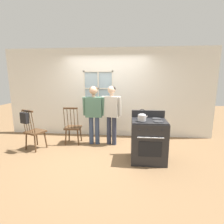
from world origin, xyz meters
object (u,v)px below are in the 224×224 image
person_teen_center (112,110)px  stove (148,140)px  kettle (142,117)px  potted_plant (99,103)px  chair_near_wall (73,127)px  person_elderly_left (94,109)px  handbag (25,118)px  chair_by_window (34,132)px

person_teen_center → stove: (0.90, -0.89, -0.51)m
kettle → potted_plant: bearing=124.7°
chair_near_wall → person_teen_center: (1.08, 0.04, 0.52)m
stove → kettle: kettle is taller
person_elderly_left → stove: person_elderly_left is taller
potted_plant → handbag: 2.13m
chair_by_window → chair_near_wall: (0.85, 0.48, 0.00)m
person_elderly_left → potted_plant: bearing=85.4°
chair_by_window → person_teen_center: person_teen_center is taller
person_elderly_left → handbag: size_ratio=5.21×
stove → kettle: bearing=-141.9°
chair_near_wall → person_teen_center: size_ratio=0.65×
chair_near_wall → person_teen_center: person_teen_center is taller
person_teen_center → handbag: 2.15m
chair_by_window → person_elderly_left: (1.45, 0.51, 0.52)m
chair_near_wall → chair_by_window: bearing=27.1°
chair_by_window → kettle: (2.67, -0.49, 0.56)m
person_teen_center → potted_plant: (-0.45, 0.70, 0.07)m
chair_near_wall → kettle: size_ratio=4.25×
kettle → person_elderly_left: bearing=140.5°
stove → person_elderly_left: bearing=147.8°
person_elderly_left → potted_plant: size_ratio=4.72×
chair_by_window → person_teen_center: 2.06m
stove → handbag: bearing=177.2°
person_elderly_left → stove: size_ratio=1.47×
stove → kettle: (-0.17, -0.13, 0.55)m
person_elderly_left → person_teen_center: 0.48m
chair_by_window → handbag: bearing=90.0°
chair_by_window → potted_plant: potted_plant is taller
person_teen_center → stove: size_ratio=1.48×
person_teen_center → potted_plant: size_ratio=4.75×
person_elderly_left → person_teen_center: size_ratio=0.99×
person_elderly_left → person_teen_center: person_teen_center is taller
kettle → chair_by_window: bearing=169.6°
person_teen_center → kettle: size_ratio=6.51×
chair_near_wall → potted_plant: size_ratio=3.10×
chair_by_window → chair_near_wall: size_ratio=1.00×
chair_near_wall → potted_plant: potted_plant is taller
person_elderly_left → potted_plant: person_elderly_left is taller
chair_near_wall → person_elderly_left: (0.60, 0.03, 0.52)m
kettle → chair_near_wall: bearing=151.8°
chair_near_wall → person_elderly_left: person_elderly_left is taller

